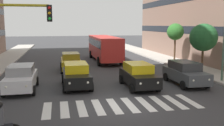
% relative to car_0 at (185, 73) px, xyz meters
% --- Properties ---
extents(ground_plane, '(180.00, 180.00, 0.00)m').
position_rel_car_0_xyz_m(ground_plane, '(5.84, 3.94, -0.89)').
color(ground_plane, '#38383A').
extents(crosswalk_markings, '(8.55, 2.80, 0.01)m').
position_rel_car_0_xyz_m(crosswalk_markings, '(5.84, 3.94, -0.88)').
color(crosswalk_markings, silver).
rests_on(crosswalk_markings, ground_plane).
extents(car_0, '(2.02, 4.44, 1.72)m').
position_rel_car_0_xyz_m(car_0, '(0.00, 0.00, 0.00)').
color(car_0, '#474C51').
rests_on(car_0, ground_plane).
extents(car_1, '(2.02, 4.44, 1.72)m').
position_rel_car_0_xyz_m(car_1, '(3.68, 0.13, 0.00)').
color(car_1, black).
rests_on(car_1, ground_plane).
extents(car_2, '(2.02, 4.44, 1.72)m').
position_rel_car_0_xyz_m(car_2, '(8.01, -0.86, 0.00)').
color(car_2, black).
rests_on(car_2, ground_plane).
extents(car_3, '(2.02, 4.44, 1.72)m').
position_rel_car_0_xyz_m(car_3, '(11.73, -0.64, 0.00)').
color(car_3, silver).
rests_on(car_3, ground_plane).
extents(car_row2_0, '(2.02, 4.44, 1.72)m').
position_rel_car_0_xyz_m(car_row2_0, '(8.04, -7.69, 0.00)').
color(car_row2_0, gold).
rests_on(car_row2_0, ground_plane).
extents(bus_behind_traffic, '(2.78, 10.50, 3.00)m').
position_rel_car_0_xyz_m(bus_behind_traffic, '(3.68, -13.58, 0.97)').
color(bus_behind_traffic, red).
rests_on(bus_behind_traffic, ground_plane).
extents(street_lamp_left, '(3.32, 0.28, 7.91)m').
position_rel_car_0_xyz_m(street_lamp_left, '(-2.61, -0.04, 4.09)').
color(street_lamp_left, '#4C6B56').
rests_on(street_lamp_left, sidewalk_left).
extents(street_tree_1, '(2.55, 2.55, 4.39)m').
position_rel_car_0_xyz_m(street_tree_1, '(-3.92, -4.19, 2.37)').
color(street_tree_1, '#513823').
rests_on(street_tree_1, sidewalk_left).
extents(street_tree_2, '(1.94, 1.94, 4.44)m').
position_rel_car_0_xyz_m(street_tree_2, '(-4.14, -10.47, 2.70)').
color(street_tree_2, '#513823').
rests_on(street_tree_2, sidewalk_left).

